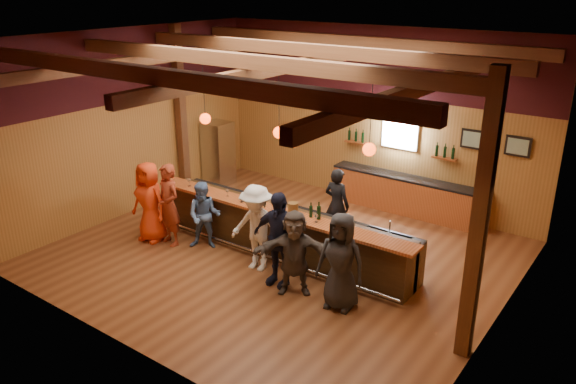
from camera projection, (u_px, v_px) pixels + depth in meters
The scene contains 27 objects.
room at pixel (281, 106), 10.93m from camera, with size 9.04×9.00×4.52m.
bar_counter at pixel (285, 230), 11.95m from camera, with size 6.30×1.07×1.11m.
back_bar_cabinet at pixel (407, 195), 14.02m from camera, with size 4.00×0.52×0.95m.
window at pixel (400, 130), 13.85m from camera, with size 0.95×0.09×0.95m.
framed_pictures at pixel (434, 133), 13.35m from camera, with size 5.35×0.05×0.45m.
wine_shelves at pixel (398, 147), 13.95m from camera, with size 3.00×0.18×0.30m.
pendant_lights at pixel (279, 132), 11.06m from camera, with size 4.24×0.24×1.37m.
stainless_fridge at pixel (218, 153), 15.92m from camera, with size 0.70×0.70×1.80m, color silver.
customer_orange at pixel (150, 202), 12.42m from camera, with size 0.89×0.58×1.83m, color #F54017.
customer_redvest at pixel (169, 205), 12.23m from camera, with size 0.67×0.44×1.85m, color maroon.
customer_denim at pixel (204, 216), 12.11m from camera, with size 0.73×0.57×1.51m, color #5373A7.
customer_white at pixel (256, 228), 11.15m from camera, with size 1.17×0.67×1.81m, color white.
customer_navy at pixel (278, 239), 10.58m from camera, with size 1.11×0.46×1.89m, color black.
customer_brown at pixel (294, 253), 10.33m from camera, with size 1.53×0.49×1.65m, color #4E443E.
customer_dark at pixel (341, 261), 9.83m from camera, with size 0.88×0.57×1.81m, color #242426.
bartender at pixel (337, 204), 12.47m from camera, with size 0.61×0.40×1.69m, color black.
ice_bucket at pixel (293, 208), 11.27m from camera, with size 0.21×0.21×0.23m, color brown.
bottle_a at pixel (311, 211), 11.10m from camera, with size 0.07×0.07×0.31m.
bottle_b at pixel (319, 212), 11.00m from camera, with size 0.08×0.08×0.36m.
glass_a at pixel (189, 180), 12.75m from camera, with size 0.09×0.09×0.19m.
glass_b at pixel (203, 185), 12.49m from camera, with size 0.08×0.08×0.17m.
glass_c at pixel (227, 191), 12.17m from camera, with size 0.07×0.07×0.17m.
glass_d at pixel (241, 196), 11.84m from camera, with size 0.09×0.09×0.19m.
glass_e at pixel (261, 198), 11.75m from camera, with size 0.08×0.08×0.18m.
glass_f at pixel (316, 216), 10.87m from camera, with size 0.08×0.08×0.17m.
glass_g at pixel (339, 222), 10.62m from camera, with size 0.07×0.07×0.16m.
glass_h at pixel (349, 225), 10.46m from camera, with size 0.08×0.08×0.18m.
Camera 1 is at (6.44, -8.62, 5.55)m, focal length 35.00 mm.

